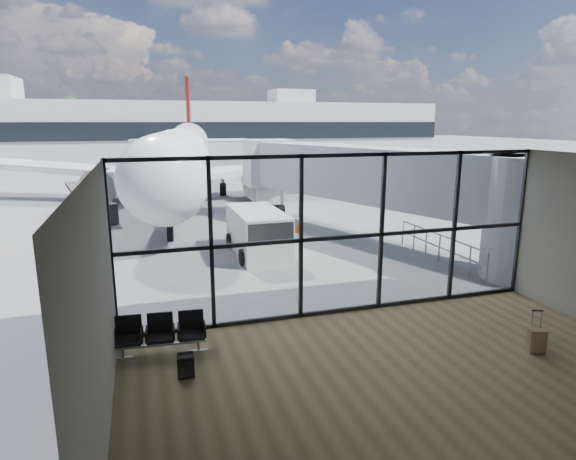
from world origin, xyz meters
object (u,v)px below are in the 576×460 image
seating_row (160,332)px  backpack (186,366)px  belt_loader (93,210)px  service_van (258,233)px  airliner (183,155)px  suitcase (537,341)px

seating_row → backpack: 1.44m
belt_loader → service_van: bearing=-74.5°
service_van → airliner: bearing=94.5°
seating_row → airliner: bearing=88.0°
airliner → belt_loader: size_ratio=8.34×
seating_row → belt_loader: 16.88m
seating_row → belt_loader: bearing=104.0°
airliner → belt_loader: 10.45m
service_van → backpack: bearing=-112.7°
backpack → belt_loader: bearing=103.7°
backpack → service_van: (3.75, 8.88, 0.68)m
service_van → suitcase: bearing=-67.5°
seating_row → backpack: bearing=-67.1°
suitcase → belt_loader: (-11.16, 19.31, 0.35)m
suitcase → airliner: 28.48m
backpack → service_van: service_van is taller
belt_loader → backpack: bearing=-101.7°
seating_row → backpack: size_ratio=3.93×
suitcase → service_van: size_ratio=0.25×
backpack → suitcase: bearing=-5.9°
backpack → suitcase: size_ratio=0.52×
airliner → service_van: size_ratio=8.91×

